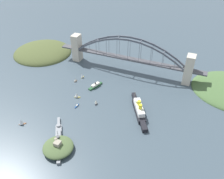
% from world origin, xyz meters
% --- Properties ---
extents(ground_plane, '(1400.00, 1400.00, 0.00)m').
position_xyz_m(ground_plane, '(0.00, 0.00, 0.00)').
color(ground_plane, '#3D4C56').
extents(harbor_arch_bridge, '(280.64, 18.86, 66.90)m').
position_xyz_m(harbor_arch_bridge, '(-0.00, 0.00, 28.39)').
color(harbor_arch_bridge, beige).
rests_on(harbor_arch_bridge, ground).
extents(headland_east_shore, '(123.21, 120.48, 29.52)m').
position_xyz_m(headland_east_shore, '(193.19, 1.21, 0.00)').
color(headland_east_shore, '#4C562D').
rests_on(headland_east_shore, ground).
extents(ocean_liner, '(47.29, 76.85, 20.73)m').
position_xyz_m(ocean_liner, '(-55.67, 108.65, 6.24)').
color(ocean_liner, black).
rests_on(ocean_liner, ground).
extents(naval_cruiser, '(47.07, 70.14, 16.82)m').
position_xyz_m(naval_cruiser, '(25.57, 201.39, 2.86)').
color(naval_cruiser, gray).
rests_on(naval_cruiser, ground).
extents(harbor_ferry_steamer, '(15.02, 29.26, 8.41)m').
position_xyz_m(harbor_ferry_steamer, '(33.89, 73.32, 2.61)').
color(harbor_ferry_steamer, '#23512D').
rests_on(harbor_ferry_steamer, ground).
extents(fort_island_mid_harbor, '(38.96, 38.68, 15.28)m').
position_xyz_m(fort_island_mid_harbor, '(16.73, 215.30, 5.14)').
color(fort_island_mid_harbor, '#4C6038').
rests_on(fort_island_mid_harbor, ground).
extents(seaplane_taxiing_near_bridge, '(9.45, 8.20, 4.86)m').
position_xyz_m(seaplane_taxiing_near_bridge, '(24.28, -39.42, 2.07)').
color(seaplane_taxiing_near_bridge, '#B7B7B2').
rests_on(seaplane_taxiing_near_bridge, ground).
extents(small_boat_0, '(5.07, 8.15, 9.02)m').
position_xyz_m(small_boat_0, '(68.67, 56.70, 4.20)').
color(small_boat_0, gold).
rests_on(small_boat_0, ground).
extents(small_boat_1, '(5.94, 8.26, 8.13)m').
position_xyz_m(small_boat_1, '(12.68, 114.56, 3.81)').
color(small_boat_1, black).
rests_on(small_boat_1, ground).
extents(small_boat_2, '(4.23, 7.36, 6.93)m').
position_xyz_m(small_boat_2, '(74.04, 72.68, 3.25)').
color(small_boat_2, brown).
rests_on(small_boat_2, ground).
extents(small_boat_3, '(9.50, 8.66, 10.62)m').
position_xyz_m(small_boat_3, '(90.61, 196.77, 4.87)').
color(small_boat_3, brown).
rests_on(small_boat_3, ground).
extents(small_boat_4, '(2.69, 10.70, 2.32)m').
position_xyz_m(small_boat_4, '(37.64, 131.80, 0.86)').
color(small_boat_4, '#234C8C').
rests_on(small_boat_4, ground).
extents(small_boat_5, '(9.73, 6.88, 9.66)m').
position_xyz_m(small_boat_5, '(48.98, 111.94, 4.49)').
color(small_boat_5, gold).
rests_on(small_boat_5, ground).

